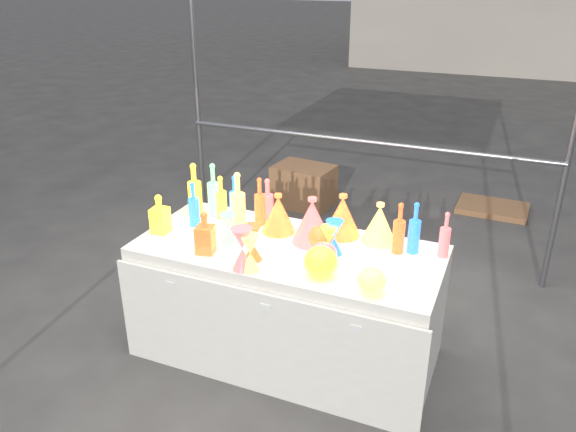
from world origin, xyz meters
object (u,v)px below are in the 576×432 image
at_px(decanter_0, 160,214).
at_px(globe_0, 321,263).
at_px(bottle_0, 195,189).
at_px(lampshade_0, 342,215).
at_px(display_table, 287,302).
at_px(cardboard_box_closed, 304,186).
at_px(hourglass_0, 253,243).

height_order(decanter_0, globe_0, decanter_0).
bearing_deg(bottle_0, decanter_0, -97.12).
xyz_separation_m(bottle_0, globe_0, (1.05, -0.46, -0.10)).
bearing_deg(globe_0, decanter_0, 173.66).
bearing_deg(lampshade_0, display_table, -117.53).
bearing_deg(cardboard_box_closed, hourglass_0, -68.34).
bearing_deg(hourglass_0, globe_0, -3.18).
xyz_separation_m(display_table, globe_0, (0.29, -0.23, 0.45)).
bearing_deg(bottle_0, cardboard_box_closed, 90.93).
height_order(decanter_0, hourglass_0, decanter_0).
distance_m(cardboard_box_closed, lampshade_0, 2.38).
height_order(display_table, hourglass_0, hourglass_0).
bearing_deg(hourglass_0, display_table, 59.37).
distance_m(cardboard_box_closed, hourglass_0, 2.69).
height_order(display_table, decanter_0, decanter_0).
distance_m(cardboard_box_closed, bottle_0, 2.20).
relative_size(display_table, bottle_0, 5.24).
xyz_separation_m(cardboard_box_closed, lampshade_0, (1.04, -2.03, 0.67)).
relative_size(display_table, decanter_0, 7.35).
bearing_deg(hourglass_0, cardboard_box_closed, 104.95).
xyz_separation_m(cardboard_box_closed, bottle_0, (0.03, -2.08, 0.71)).
bearing_deg(display_table, decanter_0, -172.32).
bearing_deg(globe_0, cardboard_box_closed, 113.08).
relative_size(bottle_0, decanter_0, 1.40).
relative_size(decanter_0, lampshade_0, 0.93).
bearing_deg(display_table, bottle_0, 162.98).
bearing_deg(lampshade_0, bottle_0, -164.57).
height_order(bottle_0, decanter_0, bottle_0).
distance_m(display_table, bottle_0, 0.97).
relative_size(bottle_0, lampshade_0, 1.31).
height_order(display_table, lampshade_0, lampshade_0).
relative_size(decanter_0, globe_0, 1.37).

